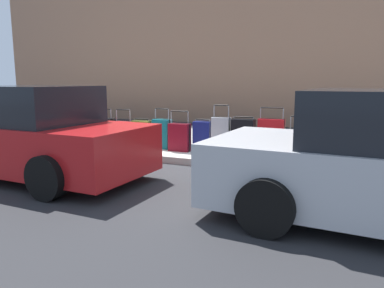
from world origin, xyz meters
name	(u,v)px	position (x,y,z in m)	size (l,w,h in m)	color
ground_plane	(159,163)	(0.00, 0.00, 0.00)	(40.00, 40.00, 0.00)	#28282B
sidewalk_curb	(205,141)	(0.00, -2.50, 0.07)	(18.00, 5.00, 0.14)	#ADA89E
building_facade_sidewalk_side	(264,17)	(0.00, -8.55, 4.12)	(24.00, 3.00, 8.25)	#936B51
suitcase_maroon_0	(354,144)	(-3.60, -0.77, 0.52)	(0.37, 0.24, 0.82)	maroon
suitcase_teal_1	(325,146)	(-3.11, -0.74, 0.45)	(0.48, 0.20, 0.86)	#0F606B
suitcase_olive_2	(298,146)	(-2.61, -0.79, 0.40)	(0.40, 0.27, 0.85)	#59601E
suitcase_red_3	(271,139)	(-2.10, -0.72, 0.53)	(0.51, 0.20, 1.01)	red
suitcase_black_4	(243,138)	(-1.55, -0.68, 0.52)	(0.46, 0.26, 0.81)	black
suitcase_silver_5	(221,136)	(-1.07, -0.71, 0.53)	(0.38, 0.21, 1.03)	#9EA0A8
suitcase_navy_6	(203,137)	(-0.62, -0.79, 0.47)	(0.39, 0.28, 0.71)	navy
suitcase_maroon_7	(180,137)	(-0.14, -0.67, 0.44)	(0.47, 0.22, 0.88)	maroon
suitcase_teal_8	(162,134)	(0.37, -0.81, 0.47)	(0.42, 0.26, 0.91)	#0F606B
suitcase_olive_9	(142,134)	(0.86, -0.75, 0.44)	(0.44, 0.22, 0.66)	#59601E
suitcase_red_10	(124,134)	(1.35, -0.74, 0.42)	(0.43, 0.25, 0.86)	red
suitcase_black_11	(104,131)	(1.88, -0.69, 0.46)	(0.50, 0.28, 0.87)	black
fire_hydrant	(78,124)	(2.71, -0.74, 0.58)	(0.39, 0.21, 0.85)	#D89E0C
bollard_post	(59,125)	(3.16, -0.59, 0.55)	(0.13, 0.13, 0.83)	#333338
parked_car_red_1	(26,134)	(1.62, 1.82, 0.73)	(4.51, 2.05, 1.56)	#AD1619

